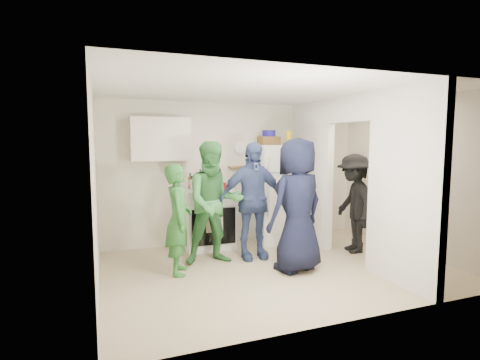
% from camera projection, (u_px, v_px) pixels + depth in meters
% --- Properties ---
extents(floor, '(4.80, 4.80, 0.00)m').
position_uv_depth(floor, '(277.00, 268.00, 5.38)').
color(floor, tan).
rests_on(floor, ground).
extents(wall_back, '(4.80, 0.00, 4.80)m').
position_uv_depth(wall_back, '(237.00, 172.00, 6.83)').
color(wall_back, silver).
rests_on(wall_back, floor).
extents(wall_front, '(4.80, 0.00, 4.80)m').
position_uv_depth(wall_front, '(355.00, 199.00, 3.66)').
color(wall_front, silver).
rests_on(wall_front, floor).
extents(wall_left, '(0.00, 3.40, 3.40)m').
position_uv_depth(wall_left, '(95.00, 189.00, 4.41)').
color(wall_left, silver).
rests_on(wall_left, floor).
extents(wall_right, '(0.00, 3.40, 3.40)m').
position_uv_depth(wall_right, '(411.00, 176.00, 6.08)').
color(wall_right, silver).
rests_on(wall_right, floor).
extents(ceiling, '(4.80, 4.80, 0.00)m').
position_uv_depth(ceiling, '(279.00, 91.00, 5.12)').
color(ceiling, white).
rests_on(ceiling, wall_back).
extents(partition_pier_back, '(0.12, 1.20, 2.50)m').
position_uv_depth(partition_pier_back, '(311.00, 173.00, 6.69)').
color(partition_pier_back, silver).
rests_on(partition_pier_back, floor).
extents(partition_pier_front, '(0.12, 1.20, 2.50)m').
position_uv_depth(partition_pier_front, '(404.00, 187.00, 4.64)').
color(partition_pier_front, silver).
rests_on(partition_pier_front, floor).
extents(partition_header, '(0.12, 1.00, 0.40)m').
position_uv_depth(partition_header, '(351.00, 108.00, 5.56)').
color(partition_header, silver).
rests_on(partition_header, partition_pier_back).
extents(stove, '(0.85, 0.71, 1.01)m').
position_uv_depth(stove, '(208.00, 218.00, 6.38)').
color(stove, white).
rests_on(stove, floor).
extents(upper_cabinet, '(0.95, 0.34, 0.70)m').
position_uv_depth(upper_cabinet, '(160.00, 139.00, 6.12)').
color(upper_cabinet, silver).
rests_on(upper_cabinet, wall_back).
extents(fridge, '(0.72, 0.70, 1.75)m').
position_uv_depth(fridge, '(275.00, 194.00, 6.74)').
color(fridge, white).
rests_on(fridge, floor).
extents(wicker_basket, '(0.35, 0.25, 0.15)m').
position_uv_depth(wicker_basket, '(269.00, 141.00, 6.66)').
color(wicker_basket, brown).
rests_on(wicker_basket, fridge).
extents(blue_bowl, '(0.24, 0.24, 0.11)m').
position_uv_depth(blue_bowl, '(269.00, 133.00, 6.64)').
color(blue_bowl, '#1C1592').
rests_on(blue_bowl, wicker_basket).
extents(yellow_cup_stack_top, '(0.09, 0.09, 0.25)m').
position_uv_depth(yellow_cup_stack_top, '(289.00, 138.00, 6.62)').
color(yellow_cup_stack_top, yellow).
rests_on(yellow_cup_stack_top, fridge).
extents(wall_clock, '(0.22, 0.02, 0.22)m').
position_uv_depth(wall_clock, '(240.00, 148.00, 6.78)').
color(wall_clock, white).
rests_on(wall_clock, wall_back).
extents(spice_shelf, '(0.35, 0.08, 0.03)m').
position_uv_depth(spice_shelf, '(238.00, 167.00, 6.78)').
color(spice_shelf, olive).
rests_on(spice_shelf, wall_back).
extents(nook_window, '(0.03, 0.70, 0.80)m').
position_uv_depth(nook_window, '(402.00, 151.00, 6.22)').
color(nook_window, black).
rests_on(nook_window, wall_right).
extents(nook_window_frame, '(0.04, 0.76, 0.86)m').
position_uv_depth(nook_window_frame, '(401.00, 151.00, 6.22)').
color(nook_window_frame, white).
rests_on(nook_window_frame, wall_right).
extents(nook_valance, '(0.04, 0.82, 0.18)m').
position_uv_depth(nook_valance, '(401.00, 130.00, 6.17)').
color(nook_valance, white).
rests_on(nook_valance, wall_right).
extents(yellow_cup_stack_stove, '(0.09, 0.09, 0.25)m').
position_uv_depth(yellow_cup_stack_stove, '(204.00, 183.00, 6.07)').
color(yellow_cup_stack_stove, '#EDAE13').
rests_on(yellow_cup_stack_stove, stove).
extents(red_cup, '(0.09, 0.09, 0.12)m').
position_uv_depth(red_cup, '(224.00, 186.00, 6.21)').
color(red_cup, '#B10B18').
rests_on(red_cup, stove).
extents(person_green_left, '(0.48, 0.62, 1.51)m').
position_uv_depth(person_green_left, '(178.00, 219.00, 5.09)').
color(person_green_left, '#2E702C').
rests_on(person_green_left, floor).
extents(person_green_center, '(0.93, 0.74, 1.82)m').
position_uv_depth(person_green_center, '(214.00, 203.00, 5.53)').
color(person_green_center, '#3D8C49').
rests_on(person_green_center, floor).
extents(person_denim, '(1.07, 0.48, 1.81)m').
position_uv_depth(person_denim, '(252.00, 201.00, 5.76)').
color(person_denim, '#38477B').
rests_on(person_denim, floor).
extents(person_navy, '(1.04, 0.82, 1.86)m').
position_uv_depth(person_navy, '(297.00, 205.00, 5.19)').
color(person_navy, black).
rests_on(person_navy, floor).
extents(person_nook, '(0.84, 1.16, 1.61)m').
position_uv_depth(person_nook, '(354.00, 203.00, 6.11)').
color(person_nook, black).
rests_on(person_nook, floor).
extents(bottle_a, '(0.07, 0.07, 0.27)m').
position_uv_depth(bottle_a, '(190.00, 181.00, 6.34)').
color(bottle_a, brown).
rests_on(bottle_a, stove).
extents(bottle_b, '(0.07, 0.07, 0.29)m').
position_uv_depth(bottle_b, '(198.00, 181.00, 6.15)').
color(bottle_b, '#15401D').
rests_on(bottle_b, stove).
extents(bottle_c, '(0.07, 0.07, 0.32)m').
position_uv_depth(bottle_c, '(200.00, 179.00, 6.44)').
color(bottle_c, silver).
rests_on(bottle_c, stove).
extents(bottle_d, '(0.07, 0.07, 0.29)m').
position_uv_depth(bottle_d, '(210.00, 181.00, 6.27)').
color(bottle_d, brown).
rests_on(bottle_d, stove).
extents(bottle_e, '(0.07, 0.07, 0.27)m').
position_uv_depth(bottle_e, '(209.00, 180.00, 6.53)').
color(bottle_e, silver).
rests_on(bottle_e, stove).
extents(bottle_f, '(0.06, 0.06, 0.26)m').
position_uv_depth(bottle_f, '(218.00, 181.00, 6.42)').
color(bottle_f, '#143823').
rests_on(bottle_f, stove).
extents(bottle_g, '(0.07, 0.07, 0.33)m').
position_uv_depth(bottle_g, '(220.00, 178.00, 6.53)').
color(bottle_g, '#969B33').
rests_on(bottle_g, stove).
extents(bottle_h, '(0.08, 0.08, 0.24)m').
position_uv_depth(bottle_h, '(192.00, 183.00, 6.11)').
color(bottle_h, '#ADB5B9').
rests_on(bottle_h, stove).
extents(bottle_i, '(0.07, 0.07, 0.28)m').
position_uv_depth(bottle_i, '(209.00, 180.00, 6.41)').
color(bottle_i, '#55300E').
rests_on(bottle_i, stove).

